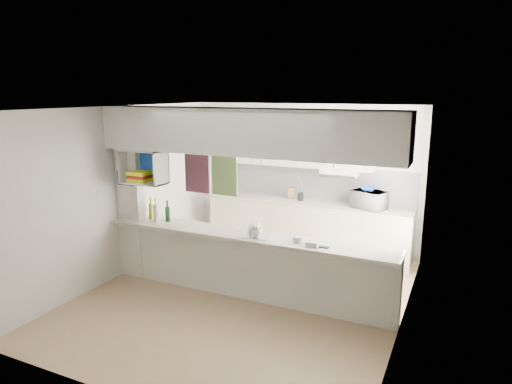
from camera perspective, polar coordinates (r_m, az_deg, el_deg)
The scene contains 16 objects.
floor at distance 6.55m, azimuth -1.56°, elevation -12.92°, with size 4.80×4.80×0.00m, color tan.
ceiling at distance 5.92m, azimuth -1.71°, elevation 10.45°, with size 4.80×4.80×0.00m, color white.
wall_back at distance 8.27m, azimuth 5.84°, elevation 1.90°, with size 4.20×4.20×0.00m, color silver.
wall_left at distance 7.27m, azimuth -16.60°, elevation -0.03°, with size 4.80×4.80×0.00m, color silver.
wall_right at distance 5.52m, azimuth 18.28°, elevation -4.03°, with size 4.80×4.80×0.00m, color silver.
servery_partition at distance 6.11m, azimuth -3.11°, elevation 1.61°, with size 4.20×0.50×2.60m.
cubby_shelf at distance 6.81m, azimuth -13.79°, elevation 2.83°, with size 0.65×0.35×0.50m.
kitchen_run at distance 8.08m, azimuth 6.23°, elevation -1.81°, with size 3.60×0.63×2.24m.
microwave at distance 7.72m, azimuth 14.01°, elevation -0.94°, with size 0.53×0.36×0.29m, color white.
bowl at distance 7.66m, azimuth 13.84°, elevation 0.33°, with size 0.24×0.24×0.06m, color navy.
dish_rack at distance 6.07m, azimuth 0.13°, elevation -4.89°, with size 0.41×0.34×0.20m.
cup at distance 6.03m, azimuth 0.10°, elevation -5.09°, with size 0.14×0.14×0.11m, color white.
wine_bottles at distance 6.98m, azimuth -12.68°, elevation -2.46°, with size 0.52×0.15×0.35m.
plastic_tubs at distance 5.84m, azimuth 6.06°, elevation -6.12°, with size 0.50×0.23×0.08m.
utensil_jar at distance 8.08m, azimuth 5.60°, elevation -0.57°, with size 0.10×0.10×0.14m, color black.
knife_block at distance 8.17m, azimuth 4.37°, elevation -0.17°, with size 0.10×0.08×0.21m, color brown.
Camera 1 is at (2.66, -5.28, 2.81)m, focal length 32.00 mm.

